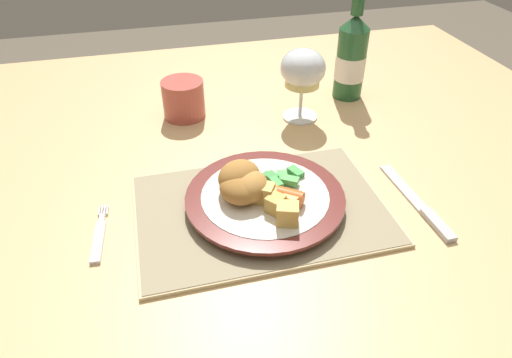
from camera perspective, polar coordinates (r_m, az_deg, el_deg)
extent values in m
cube|color=tan|center=(0.86, -3.69, 3.18)|extent=(1.50, 1.04, 0.04)
cube|color=tan|center=(1.66, 17.74, 4.25)|extent=(0.06, 0.06, 0.70)
cube|color=#CCB789|center=(0.70, 0.61, -3.85)|extent=(0.38, 0.26, 0.01)
cube|color=gray|center=(0.70, 0.61, -3.63)|extent=(0.37, 0.25, 0.00)
cylinder|color=silver|center=(0.70, 1.13, -2.79)|extent=(0.20, 0.20, 0.01)
cylinder|color=maroon|center=(0.69, 1.14, -2.21)|extent=(0.24, 0.24, 0.01)
cylinder|color=silver|center=(0.69, 1.15, -1.99)|extent=(0.20, 0.20, 0.00)
ellipsoid|color=#B77F3D|center=(0.67, -0.90, -0.97)|extent=(0.08, 0.08, 0.04)
ellipsoid|color=#A87033|center=(0.69, -2.12, 0.27)|extent=(0.09, 0.09, 0.05)
ellipsoid|color=#A87033|center=(0.67, -2.05, -1.15)|extent=(0.07, 0.08, 0.04)
cube|color=#4CA84C|center=(0.72, 3.33, 0.25)|extent=(0.02, 0.03, 0.01)
cube|color=green|center=(0.71, 3.41, 0.03)|extent=(0.02, 0.02, 0.01)
cube|color=#338438|center=(0.71, 2.08, 0.37)|extent=(0.02, 0.02, 0.01)
cube|color=green|center=(0.69, 2.53, -0.50)|extent=(0.02, 0.03, 0.01)
cube|color=green|center=(0.73, 4.95, 0.86)|extent=(0.02, 0.03, 0.01)
cube|color=#4CA84C|center=(0.72, 2.95, 0.08)|extent=(0.02, 0.02, 0.01)
cube|color=#338438|center=(0.71, 1.69, 0.24)|extent=(0.02, 0.03, 0.01)
cube|color=#4CA84C|center=(0.71, 4.23, -0.15)|extent=(0.03, 0.03, 0.01)
cylinder|color=#CC5119|center=(0.67, 4.32, -2.16)|extent=(0.04, 0.04, 0.02)
cylinder|color=orange|center=(0.67, 3.09, -2.50)|extent=(0.05, 0.03, 0.02)
cylinder|color=#CC5119|center=(0.67, 4.14, -2.22)|extent=(0.05, 0.05, 0.02)
cube|color=silver|center=(0.69, -19.11, -7.45)|extent=(0.02, 0.08, 0.01)
cube|color=silver|center=(0.72, -18.69, -4.74)|extent=(0.01, 0.02, 0.01)
cube|color=silver|center=(0.74, -18.07, -3.68)|extent=(0.00, 0.02, 0.00)
cube|color=silver|center=(0.74, -18.38, -3.70)|extent=(0.00, 0.02, 0.00)
cube|color=silver|center=(0.74, -18.68, -3.73)|extent=(0.00, 0.02, 0.00)
cube|color=silver|center=(0.74, -18.98, -3.76)|extent=(0.00, 0.02, 0.00)
cube|color=silver|center=(0.78, 17.90, -0.99)|extent=(0.02, 0.12, 0.00)
cube|color=#B2B2B7|center=(0.72, 21.79, -5.33)|extent=(0.02, 0.07, 0.01)
cylinder|color=silver|center=(0.95, 5.49, 7.82)|extent=(0.07, 0.07, 0.00)
cylinder|color=silver|center=(0.93, 5.62, 9.71)|extent=(0.01, 0.01, 0.07)
ellipsoid|color=silver|center=(0.90, 5.89, 13.65)|extent=(0.09, 0.09, 0.07)
cylinder|color=#E0D684|center=(0.91, 5.81, 12.49)|extent=(0.07, 0.07, 0.03)
cylinder|color=#23562D|center=(1.02, 11.71, 13.92)|extent=(0.06, 0.06, 0.15)
cone|color=#23562D|center=(0.99, 12.37, 18.64)|extent=(0.06, 0.06, 0.03)
cylinder|color=#23562D|center=(0.98, 12.67, 20.70)|extent=(0.03, 0.03, 0.05)
cylinder|color=white|center=(1.02, 11.66, 13.54)|extent=(0.06, 0.06, 0.05)
cube|color=#DBB256|center=(0.67, 1.67, -1.96)|extent=(0.03, 0.03, 0.02)
cube|color=#DBB256|center=(0.64, 3.95, -4.37)|extent=(0.04, 0.03, 0.03)
cube|color=gold|center=(0.66, 2.43, -3.13)|extent=(0.03, 0.03, 0.03)
cube|color=#E5BC66|center=(0.67, 4.43, -2.76)|extent=(0.03, 0.03, 0.02)
cube|color=#DBB256|center=(0.67, 0.95, -1.76)|extent=(0.04, 0.04, 0.03)
cylinder|color=#B24C42|center=(0.94, -9.05, 9.85)|extent=(0.08, 0.08, 0.08)
cylinder|color=maroon|center=(0.93, -9.25, 11.73)|extent=(0.07, 0.07, 0.01)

